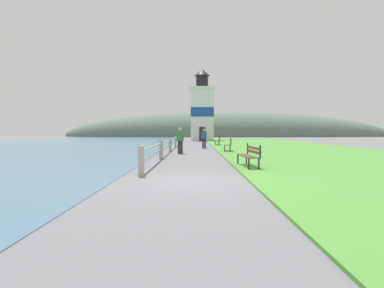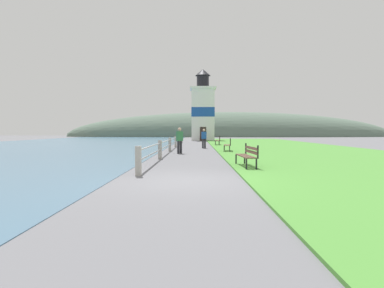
{
  "view_description": "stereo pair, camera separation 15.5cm",
  "coord_description": "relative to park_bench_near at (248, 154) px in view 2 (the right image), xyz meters",
  "views": [
    {
      "loc": [
        0.15,
        -8.7,
        1.48
      ],
      "look_at": [
        -0.11,
        17.47,
        0.3
      ],
      "focal_mm": 28.0,
      "sensor_mm": 36.0,
      "label": 1
    },
    {
      "loc": [
        0.31,
        -8.7,
        1.48
      ],
      "look_at": [
        -0.11,
        17.47,
        0.3
      ],
      "focal_mm": 28.0,
      "sensor_mm": 36.0,
      "label": 2
    }
  ],
  "objects": [
    {
      "name": "seawall_railing",
      "position": [
        -3.94,
        12.16,
        0.04
      ],
      "size": [
        0.18,
        28.87,
        0.98
      ],
      "color": "#A8A399",
      "rests_on": "ground_plane"
    },
    {
      "name": "person_by_railing",
      "position": [
        -1.43,
        13.01,
        0.33
      ],
      "size": [
        0.42,
        0.27,
        1.61
      ],
      "rotation": [
        0.0,
        0.0,
        1.72
      ],
      "color": "#28282D",
      "rests_on": "ground_plane"
    },
    {
      "name": "lighthouse",
      "position": [
        -1.13,
        32.98,
        3.97
      ],
      "size": [
        3.81,
        3.81,
        10.6
      ],
      "color": "white",
      "rests_on": "ground_plane"
    },
    {
      "name": "distant_hillside",
      "position": [
        5.67,
        61.75,
        -0.54
      ],
      "size": [
        80.0,
        16.0,
        12.0
      ],
      "color": "#566B5B",
      "rests_on": "ground_plane"
    },
    {
      "name": "park_bench_far",
      "position": [
        0.12,
        18.05,
        -0.0
      ],
      "size": [
        0.57,
        1.88,
        0.94
      ],
      "rotation": [
        0.0,
        0.0,
        3.09
      ],
      "color": "brown",
      "rests_on": "ground_plane"
    },
    {
      "name": "park_bench_midway",
      "position": [
        0.16,
        8.91,
        -0.0
      ],
      "size": [
        0.65,
        1.76,
        0.94
      ],
      "rotation": [
        0.0,
        0.0,
        3.04
      ],
      "color": "brown",
      "rests_on": "ground_plane"
    },
    {
      "name": "park_bench_near",
      "position": [
        0.0,
        0.0,
        0.0
      ],
      "size": [
        0.6,
        1.97,
        0.94
      ],
      "rotation": [
        0.0,
        0.0,
        3.21
      ],
      "color": "brown",
      "rests_on": "ground_plane"
    },
    {
      "name": "grass_verge",
      "position": [
        5.37,
        14.28,
        -0.51
      ],
      "size": [
        12.0,
        52.4,
        0.06
      ],
      "color": "#4C8E38",
      "rests_on": "ground_plane"
    },
    {
      "name": "ground_plane",
      "position": [
        -2.33,
        -3.18,
        -0.54
      ],
      "size": [
        160.0,
        160.0,
        0.0
      ],
      "primitive_type": "plane",
      "color": "slate"
    },
    {
      "name": "water_strip",
      "position": [
        -16.54,
        14.28,
        -0.53
      ],
      "size": [
        24.0,
        83.83,
        0.01
      ],
      "color": "#476B84",
      "rests_on": "ground_plane"
    },
    {
      "name": "person_strolling",
      "position": [
        -3.13,
        7.29,
        0.36
      ],
      "size": [
        0.46,
        0.39,
        1.67
      ],
      "rotation": [
        0.0,
        0.0,
        2.09
      ],
      "color": "#28282D",
      "rests_on": "ground_plane"
    }
  ]
}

